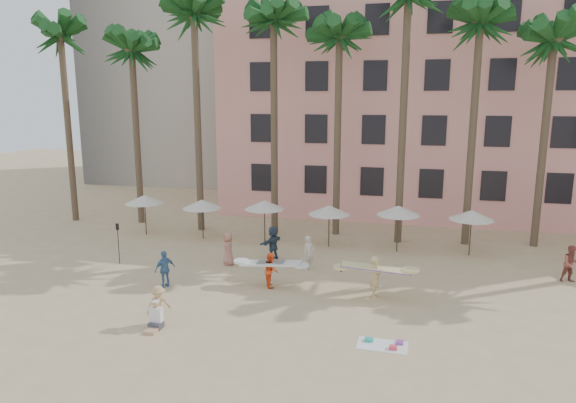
# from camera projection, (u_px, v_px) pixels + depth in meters

# --- Properties ---
(ground) EXTENTS (120.00, 120.00, 0.00)m
(ground) POSITION_uv_depth(u_px,v_px,m) (303.00, 344.00, 18.58)
(ground) COLOR #D1B789
(ground) RESTS_ON ground
(pink_hotel) EXTENTS (35.00, 14.00, 16.00)m
(pink_hotel) POSITION_uv_depth(u_px,v_px,m) (458.00, 107.00, 40.20)
(pink_hotel) COLOR #FBA599
(pink_hotel) RESTS_ON ground
(palm_row) EXTENTS (44.40, 5.40, 16.30)m
(palm_row) POSITION_uv_depth(u_px,v_px,m) (364.00, 25.00, 30.19)
(palm_row) COLOR brown
(palm_row) RESTS_ON ground
(umbrella_row) EXTENTS (22.50, 2.70, 2.73)m
(umbrella_row) POSITION_uv_depth(u_px,v_px,m) (296.00, 207.00, 30.71)
(umbrella_row) COLOR #332B23
(umbrella_row) RESTS_ON ground
(beach_towel) EXTENTS (1.84, 1.07, 0.14)m
(beach_towel) POSITION_uv_depth(u_px,v_px,m) (384.00, 344.00, 18.48)
(beach_towel) COLOR white
(beach_towel) RESTS_ON ground
(carrier_yellow) EXTENTS (3.10, 1.03, 1.92)m
(carrier_yellow) POSITION_uv_depth(u_px,v_px,m) (376.00, 274.00, 22.76)
(carrier_yellow) COLOR #DABB7B
(carrier_yellow) RESTS_ON ground
(carrier_white) EXTENTS (2.88, 0.99, 1.64)m
(carrier_white) POSITION_uv_depth(u_px,v_px,m) (271.00, 268.00, 24.07)
(carrier_white) COLOR #FF4E1A
(carrier_white) RESTS_ON ground
(beachgoers) EXTENTS (19.73, 10.50, 1.88)m
(beachgoers) POSITION_uv_depth(u_px,v_px,m) (294.00, 259.00, 25.41)
(beachgoers) COLOR teal
(beachgoers) RESTS_ON ground
(paddle) EXTENTS (0.18, 0.04, 2.23)m
(paddle) POSITION_uv_depth(u_px,v_px,m) (118.00, 238.00, 27.28)
(paddle) COLOR black
(paddle) RESTS_ON ground
(seated_man) EXTENTS (0.49, 0.85, 1.10)m
(seated_man) POSITION_uv_depth(u_px,v_px,m) (155.00, 319.00, 19.76)
(seated_man) COLOR #3F3F4C
(seated_man) RESTS_ON ground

